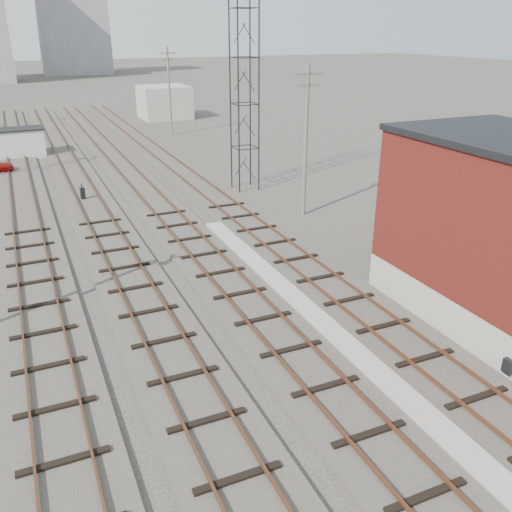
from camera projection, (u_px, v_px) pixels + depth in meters
ground at (109, 136)px, 58.55m from camera, size 320.00×320.00×0.00m
track_right at (189, 178)px, 41.76m from camera, size 3.20×90.00×0.39m
track_mid_right at (138, 184)px, 40.26m from camera, size 3.20×90.00×0.39m
track_mid_left at (82, 190)px, 38.77m from camera, size 3.20×90.00×0.39m
track_left at (22, 196)px, 37.27m from camera, size 3.20×90.00×0.39m
platform_curb at (342, 342)px, 19.95m from camera, size 0.90×28.00×0.26m
lattice_tower at (244, 81)px, 36.64m from camera, size 1.60×1.60×15.00m
utility_pole_right_a at (306, 138)px, 32.17m from camera, size 1.80×0.24×9.00m
utility_pole_right_b at (169, 89)px, 57.43m from camera, size 1.80×0.24×9.00m
apartment_right at (71, 18)px, 132.26m from camera, size 16.00×12.00×26.00m
shed_right at (164, 102)px, 69.55m from camera, size 6.00×6.00×4.00m
switch_stand at (83, 194)px, 36.29m from camera, size 0.32×0.32×1.16m
site_trailer at (8, 144)px, 48.17m from camera, size 6.22×2.84×2.59m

